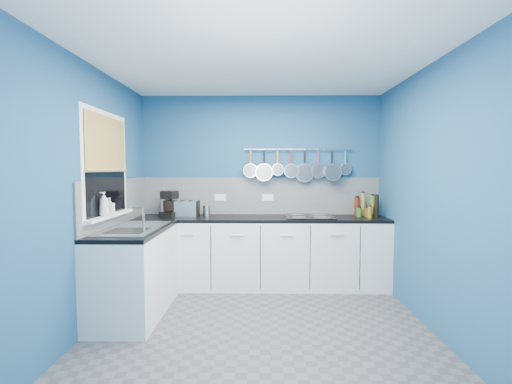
{
  "coord_description": "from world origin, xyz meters",
  "views": [
    {
      "loc": [
        0.01,
        -3.23,
        1.51
      ],
      "look_at": [
        -0.05,
        0.75,
        1.25
      ],
      "focal_mm": 24.36,
      "sensor_mm": 36.0,
      "label": 1
    }
  ],
  "objects_px": {
    "paper_towel": "(166,206)",
    "hob": "(309,216)",
    "soap_bottle_b": "(110,206)",
    "soap_bottle_a": "(104,204)",
    "canister": "(207,211)",
    "toaster": "(187,208)",
    "coffee_maker": "(169,204)"
  },
  "relations": [
    {
      "from": "soap_bottle_a",
      "to": "paper_towel",
      "type": "bearing_deg",
      "value": 76.47
    },
    {
      "from": "soap_bottle_b",
      "to": "hob",
      "type": "xyz_separation_m",
      "value": [
        2.16,
        0.96,
        -0.23
      ]
    },
    {
      "from": "soap_bottle_b",
      "to": "paper_towel",
      "type": "xyz_separation_m",
      "value": [
        0.28,
        1.04,
        -0.11
      ]
    },
    {
      "from": "coffee_maker",
      "to": "hob",
      "type": "xyz_separation_m",
      "value": [
        1.81,
        -0.02,
        -0.16
      ]
    },
    {
      "from": "toaster",
      "to": "canister",
      "type": "bearing_deg",
      "value": -0.19
    },
    {
      "from": "paper_towel",
      "to": "toaster",
      "type": "height_order",
      "value": "paper_towel"
    },
    {
      "from": "paper_towel",
      "to": "hob",
      "type": "bearing_deg",
      "value": -2.48
    },
    {
      "from": "soap_bottle_a",
      "to": "hob",
      "type": "distance_m",
      "value": 2.43
    },
    {
      "from": "soap_bottle_b",
      "to": "canister",
      "type": "relative_size",
      "value": 1.26
    },
    {
      "from": "toaster",
      "to": "canister",
      "type": "distance_m",
      "value": 0.27
    },
    {
      "from": "soap_bottle_a",
      "to": "toaster",
      "type": "xyz_separation_m",
      "value": [
        0.56,
        1.16,
        -0.17
      ]
    },
    {
      "from": "paper_towel",
      "to": "hob",
      "type": "xyz_separation_m",
      "value": [
        1.88,
        -0.08,
        -0.12
      ]
    },
    {
      "from": "paper_towel",
      "to": "soap_bottle_a",
      "type": "bearing_deg",
      "value": -103.53
    },
    {
      "from": "paper_towel",
      "to": "toaster",
      "type": "xyz_separation_m",
      "value": [
        0.28,
        -0.0,
        -0.03
      ]
    },
    {
      "from": "canister",
      "to": "hob",
      "type": "bearing_deg",
      "value": -3.93
    },
    {
      "from": "hob",
      "to": "soap_bottle_b",
      "type": "bearing_deg",
      "value": -156.0
    },
    {
      "from": "canister",
      "to": "hob",
      "type": "height_order",
      "value": "canister"
    },
    {
      "from": "soap_bottle_b",
      "to": "toaster",
      "type": "xyz_separation_m",
      "value": [
        0.56,
        1.04,
        -0.14
      ]
    },
    {
      "from": "paper_towel",
      "to": "toaster",
      "type": "relative_size",
      "value": 0.83
    },
    {
      "from": "soap_bottle_b",
      "to": "coffee_maker",
      "type": "xyz_separation_m",
      "value": [
        0.35,
        0.98,
        -0.07
      ]
    },
    {
      "from": "coffee_maker",
      "to": "hob",
      "type": "height_order",
      "value": "coffee_maker"
    },
    {
      "from": "toaster",
      "to": "hob",
      "type": "xyz_separation_m",
      "value": [
        1.6,
        -0.08,
        -0.09
      ]
    },
    {
      "from": "soap_bottle_a",
      "to": "toaster",
      "type": "distance_m",
      "value": 1.3
    },
    {
      "from": "paper_towel",
      "to": "canister",
      "type": "xyz_separation_m",
      "value": [
        0.54,
        0.01,
        -0.06
      ]
    },
    {
      "from": "soap_bottle_a",
      "to": "canister",
      "type": "height_order",
      "value": "soap_bottle_a"
    },
    {
      "from": "soap_bottle_a",
      "to": "canister",
      "type": "xyz_separation_m",
      "value": [
        0.82,
        1.18,
        -0.2
      ]
    },
    {
      "from": "soap_bottle_a",
      "to": "paper_towel",
      "type": "distance_m",
      "value": 1.21
    },
    {
      "from": "toaster",
      "to": "canister",
      "type": "relative_size",
      "value": 2.22
    },
    {
      "from": "soap_bottle_a",
      "to": "soap_bottle_b",
      "type": "height_order",
      "value": "soap_bottle_a"
    },
    {
      "from": "soap_bottle_a",
      "to": "coffee_maker",
      "type": "xyz_separation_m",
      "value": [
        0.35,
        1.1,
        -0.1
      ]
    },
    {
      "from": "soap_bottle_b",
      "to": "hob",
      "type": "distance_m",
      "value": 2.37
    },
    {
      "from": "soap_bottle_a",
      "to": "hob",
      "type": "height_order",
      "value": "soap_bottle_a"
    }
  ]
}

